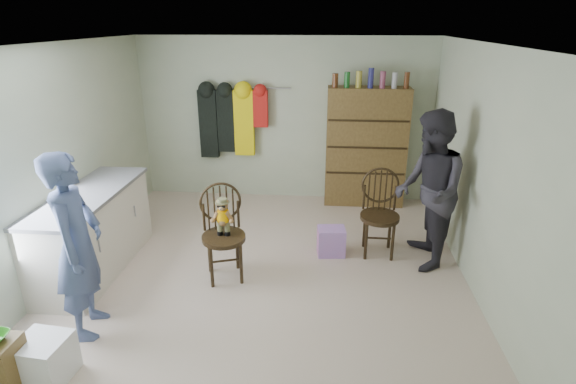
# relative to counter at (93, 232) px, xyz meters

# --- Properties ---
(ground_plane) EXTENTS (5.00, 5.00, 0.00)m
(ground_plane) POSITION_rel_counter_xyz_m (1.95, 0.00, -0.47)
(ground_plane) COLOR beige
(ground_plane) RESTS_ON ground
(room_walls) EXTENTS (5.00, 5.00, 5.00)m
(room_walls) POSITION_rel_counter_xyz_m (1.95, 0.53, 1.11)
(room_walls) COLOR beige
(room_walls) RESTS_ON ground
(counter) EXTENTS (0.64, 1.86, 0.94)m
(counter) POSITION_rel_counter_xyz_m (0.00, 0.00, 0.00)
(counter) COLOR silver
(counter) RESTS_ON ground
(plastic_tub) EXTENTS (0.42, 0.40, 0.36)m
(plastic_tub) POSITION_rel_counter_xyz_m (0.41, -1.69, -0.29)
(plastic_tub) COLOR white
(plastic_tub) RESTS_ON ground
(chair_front) EXTENTS (0.60, 0.60, 1.07)m
(chair_front) POSITION_rel_counter_xyz_m (1.50, -0.02, 0.15)
(chair_front) COLOR #382713
(chair_front) RESTS_ON ground
(chair_far) EXTENTS (0.48, 0.48, 1.06)m
(chair_far) POSITION_rel_counter_xyz_m (3.27, 0.70, 0.10)
(chair_far) COLOR #382713
(chair_far) RESTS_ON ground
(striped_bag) EXTENTS (0.36, 0.29, 0.35)m
(striped_bag) POSITION_rel_counter_xyz_m (2.70, 0.57, -0.30)
(striped_bag) COLOR pink
(striped_bag) RESTS_ON ground
(person_left) EXTENTS (0.53, 0.70, 1.72)m
(person_left) POSITION_rel_counter_xyz_m (0.46, -1.04, 0.39)
(person_left) COLOR #45537E
(person_left) RESTS_ON ground
(person_right) EXTENTS (0.70, 0.89, 1.83)m
(person_right) POSITION_rel_counter_xyz_m (3.77, 0.46, 0.44)
(person_right) COLOR #2D2B33
(person_right) RESTS_ON ground
(dresser) EXTENTS (1.20, 0.39, 2.08)m
(dresser) POSITION_rel_counter_xyz_m (3.20, 2.30, 0.44)
(dresser) COLOR brown
(dresser) RESTS_ON ground
(coat_rack) EXTENTS (1.42, 0.12, 1.09)m
(coat_rack) POSITION_rel_counter_xyz_m (1.12, 2.38, 0.78)
(coat_rack) COLOR #99999E
(coat_rack) RESTS_ON ground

